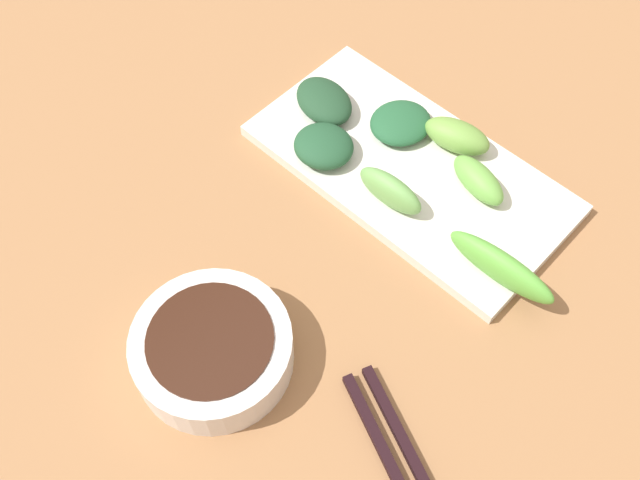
% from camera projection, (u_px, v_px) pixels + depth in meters
% --- Properties ---
extents(tabletop, '(2.10, 2.10, 0.02)m').
position_uv_depth(tabletop, '(332.00, 286.00, 0.63)').
color(tabletop, '#9B6D45').
rests_on(tabletop, ground).
extents(sauce_bowl, '(0.13, 0.13, 0.04)m').
position_uv_depth(sauce_bowl, '(212.00, 348.00, 0.57)').
color(sauce_bowl, silver).
rests_on(sauce_bowl, tabletop).
extents(serving_plate, '(0.15, 0.30, 0.01)m').
position_uv_depth(serving_plate, '(410.00, 169.00, 0.68)').
color(serving_plate, silver).
rests_on(serving_plate, tabletop).
extents(broccoli_stalk_0, '(0.04, 0.07, 0.03)m').
position_uv_depth(broccoli_stalk_0, '(478.00, 180.00, 0.65)').
color(broccoli_stalk_0, '#6AAA47').
rests_on(broccoli_stalk_0, serving_plate).
extents(broccoli_leafy_1, '(0.06, 0.07, 0.02)m').
position_uv_depth(broccoli_leafy_1, '(324.00, 146.00, 0.67)').
color(broccoli_leafy_1, '#214E30').
rests_on(broccoli_leafy_1, serving_plate).
extents(broccoli_stalk_2, '(0.05, 0.07, 0.03)m').
position_uv_depth(broccoli_stalk_2, '(457.00, 136.00, 0.68)').
color(broccoli_stalk_2, '#70A244').
rests_on(broccoli_stalk_2, serving_plate).
extents(broccoli_leafy_3, '(0.06, 0.08, 0.02)m').
position_uv_depth(broccoli_leafy_3, '(324.00, 101.00, 0.70)').
color(broccoli_leafy_3, '#21462A').
rests_on(broccoli_leafy_3, serving_plate).
extents(broccoli_leafy_4, '(0.07, 0.07, 0.02)m').
position_uv_depth(broccoli_leafy_4, '(401.00, 123.00, 0.69)').
color(broccoli_leafy_4, '#235B35').
rests_on(broccoli_leafy_4, serving_plate).
extents(broccoli_stalk_5, '(0.03, 0.10, 0.03)m').
position_uv_depth(broccoli_stalk_5, '(501.00, 267.00, 0.60)').
color(broccoli_stalk_5, '#5BAB3D').
rests_on(broccoli_stalk_5, serving_plate).
extents(broccoli_stalk_6, '(0.02, 0.07, 0.03)m').
position_uv_depth(broccoli_stalk_6, '(390.00, 191.00, 0.64)').
color(broccoli_stalk_6, '#69A452').
rests_on(broccoli_stalk_6, serving_plate).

